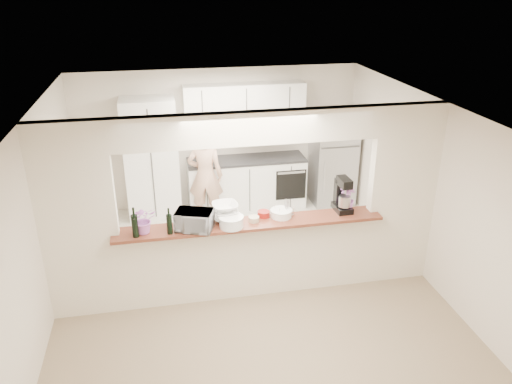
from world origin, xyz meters
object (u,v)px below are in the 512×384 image
object	(u,v)px
toaster_oven	(194,220)
person	(205,176)
stand_mixer	(342,196)
refrigerator	(333,158)

from	to	relation	value
toaster_oven	person	bearing A→B (deg)	100.21
stand_mixer	person	world-z (taller)	person
toaster_oven	person	size ratio (longest dim) A/B	0.27
toaster_oven	person	xyz separation A→B (m)	(0.37, 2.40, -0.39)
refrigerator	toaster_oven	distance (m)	3.91
toaster_oven	refrigerator	bearing A→B (deg)	64.00
refrigerator	person	size ratio (longest dim) A/B	1.04
toaster_oven	person	distance (m)	2.46
refrigerator	person	distance (m)	2.40
refrigerator	stand_mixer	xyz separation A→B (m)	(-0.80, -2.58, 0.45)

